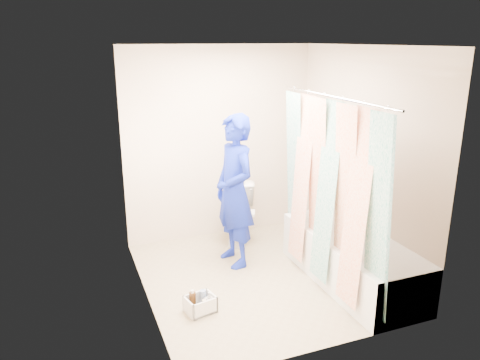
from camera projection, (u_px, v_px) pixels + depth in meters
name	position (u px, v px, depth m)	size (l,w,h in m)	color
floor	(260.00, 277.00, 5.02)	(2.60, 2.60, 0.00)	tan
ceiling	(263.00, 45.00, 4.33)	(2.40, 2.60, 0.02)	silver
wall_back	(219.00, 144.00, 5.84)	(2.40, 0.02, 2.40)	beige
wall_front	(331.00, 213.00, 3.52)	(2.40, 0.02, 2.40)	beige
wall_left	(141.00, 183.00, 4.26)	(0.02, 2.60, 2.40)	beige
wall_right	(362.00, 159.00, 5.09)	(0.02, 2.60, 2.40)	beige
bathtub	(351.00, 258.00, 4.86)	(0.70, 1.75, 0.50)	white
curtain_rod	(333.00, 97.00, 4.26)	(0.02, 0.02, 1.90)	silver
shower_curtain	(328.00, 194.00, 4.53)	(0.06, 1.75, 1.80)	white
toilet	(238.00, 214.00, 5.87)	(0.39, 0.68, 0.69)	silver
tank_lid	(238.00, 213.00, 5.75)	(0.42, 0.18, 0.03)	white
tank_internals	(236.00, 184.00, 5.95)	(0.16, 0.09, 0.23)	black
plumber	(235.00, 191.00, 5.13)	(0.62, 0.41, 1.71)	#1113AA
cleaning_caddy	(201.00, 304.00, 4.37)	(0.30, 0.26, 0.20)	silver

